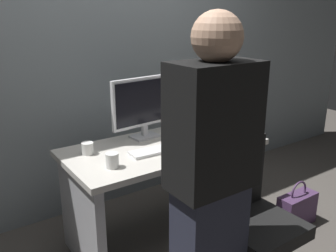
{
  "coord_description": "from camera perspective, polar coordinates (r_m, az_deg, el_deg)",
  "views": [
    {
      "loc": [
        -1.35,
        -2.0,
        1.62
      ],
      "look_at": [
        0.0,
        -0.05,
        0.88
      ],
      "focal_mm": 38.62,
      "sensor_mm": 36.0,
      "label": 1
    }
  ],
  "objects": [
    {
      "name": "ground_plane",
      "position": [
        2.91,
        -0.59,
        -16.52
      ],
      "size": [
        9.0,
        9.0,
        0.0
      ],
      "primitive_type": "plane",
      "color": "#4C4742"
    },
    {
      "name": "handbag",
      "position": [
        3.11,
        19.65,
        -12.23
      ],
      "size": [
        0.34,
        0.14,
        0.38
      ],
      "color": "#4C3356",
      "rests_on": "ground"
    },
    {
      "name": "mouse",
      "position": [
        2.6,
        4.15,
        -2.36
      ],
      "size": [
        0.06,
        0.1,
        0.03
      ],
      "primitive_type": "ellipsoid",
      "color": "black",
      "rests_on": "desk"
    },
    {
      "name": "cell_phone",
      "position": [
        2.74,
        9.36,
        -1.8
      ],
      "size": [
        0.09,
        0.15,
        0.01
      ],
      "primitive_type": "cube",
      "rotation": [
        0.0,
        0.0,
        -0.12
      ],
      "color": "black",
      "rests_on": "desk"
    },
    {
      "name": "book_stack",
      "position": [
        2.89,
        5.68,
        0.96
      ],
      "size": [
        0.2,
        0.16,
        0.16
      ],
      "color": "#594C72",
      "rests_on": "desk"
    },
    {
      "name": "cup_near_keyboard",
      "position": [
        2.21,
        -8.8,
        -5.39
      ],
      "size": [
        0.08,
        0.08,
        0.09
      ],
      "primitive_type": "cylinder",
      "color": "white",
      "rests_on": "desk"
    },
    {
      "name": "wall_back",
      "position": [
        3.07,
        -8.95,
        14.94
      ],
      "size": [
        6.4,
        0.1,
        3.0
      ],
      "primitive_type": "cube",
      "color": "gray",
      "rests_on": "ground"
    },
    {
      "name": "monitor",
      "position": [
        2.65,
        -3.79,
        3.46
      ],
      "size": [
        0.54,
        0.16,
        0.46
      ],
      "color": "silver",
      "rests_on": "desk"
    },
    {
      "name": "cup_by_monitor",
      "position": [
        2.44,
        -12.57,
        -3.47
      ],
      "size": [
        0.08,
        0.08,
        0.08
      ],
      "primitive_type": "cylinder",
      "color": "white",
      "rests_on": "desk"
    },
    {
      "name": "keyboard",
      "position": [
        2.45,
        -1.23,
        -3.72
      ],
      "size": [
        0.44,
        0.15,
        0.02
      ],
      "primitive_type": "cube",
      "rotation": [
        0.0,
        0.0,
        -0.05
      ],
      "color": "white",
      "rests_on": "desk"
    },
    {
      "name": "person_at_desk",
      "position": [
        1.72,
        6.81,
        -9.69
      ],
      "size": [
        0.4,
        0.24,
        1.64
      ],
      "color": "#262838",
      "rests_on": "ground"
    },
    {
      "name": "office_chair",
      "position": [
        2.24,
        12.85,
        -15.31
      ],
      "size": [
        0.52,
        0.52,
        0.94
      ],
      "color": "black",
      "rests_on": "ground"
    },
    {
      "name": "desk",
      "position": [
        2.66,
        -0.62,
        -7.49
      ],
      "size": [
        1.41,
        0.7,
        0.73
      ],
      "color": "beige",
      "rests_on": "ground"
    }
  ]
}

